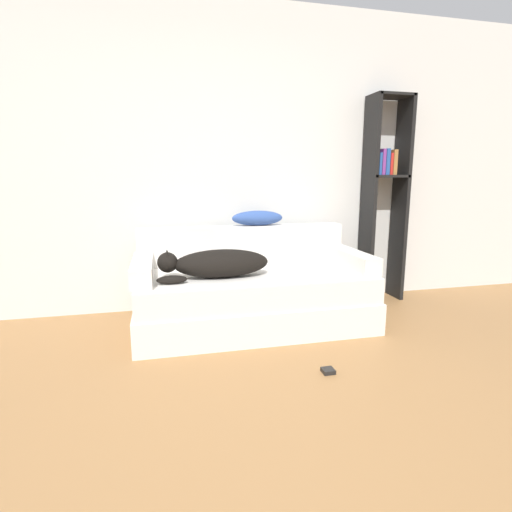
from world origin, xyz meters
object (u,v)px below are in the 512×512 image
at_px(couch, 253,299).
at_px(bookshelf, 385,189).
at_px(dog, 217,264).
at_px(laptop, 298,270).
at_px(throw_pillow, 257,218).
at_px(power_adapter, 328,371).

bearing_deg(couch, bookshelf, 17.91).
bearing_deg(bookshelf, dog, -162.06).
xyz_separation_m(laptop, throw_pillow, (-0.23, 0.46, 0.39)).
relative_size(couch, power_adapter, 25.00).
bearing_deg(throw_pillow, laptop, -63.67).
distance_m(laptop, throw_pillow, 0.64).
xyz_separation_m(dog, bookshelf, (1.71, 0.55, 0.53)).
height_order(laptop, power_adapter, laptop).
height_order(dog, laptop, dog).
height_order(throw_pillow, bookshelf, bookshelf).
height_order(dog, bookshelf, bookshelf).
height_order(throw_pillow, power_adapter, throw_pillow).
bearing_deg(dog, bookshelf, 17.94).
height_order(couch, bookshelf, bookshelf).
bearing_deg(power_adapter, laptop, 83.81).
xyz_separation_m(dog, laptop, (0.66, 0.04, -0.10)).
height_order(couch, throw_pillow, throw_pillow).
distance_m(couch, laptop, 0.43).
bearing_deg(couch, throw_pillow, 71.66).
bearing_deg(couch, dog, -161.92).
relative_size(bookshelf, power_adapter, 26.18).
bearing_deg(laptop, bookshelf, 34.28).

